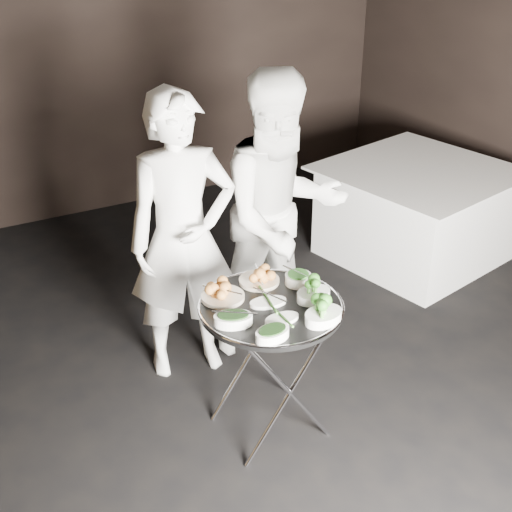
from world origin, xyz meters
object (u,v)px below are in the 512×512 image
waiter_right (282,216)px  dining_table (416,213)px  tray_stand (270,363)px  waiter_left (183,239)px  serving_tray (271,307)px

waiter_right → dining_table: (1.45, 0.48, -0.50)m
waiter_right → dining_table: waiter_right is taller
waiter_right → tray_stand: bearing=-120.7°
waiter_left → serving_tray: bearing=-69.0°
tray_stand → serving_tray: (0.00, -0.00, 0.33)m
waiter_left → dining_table: bearing=21.8°
tray_stand → waiter_right: waiter_right is taller
waiter_left → dining_table: size_ratio=1.35×
waiter_right → dining_table: 1.61m
waiter_right → serving_tray: bearing=-120.7°
serving_tray → waiter_right: size_ratio=0.42×
tray_stand → waiter_left: (-0.14, 0.72, 0.41)m
waiter_right → waiter_left: bearing=179.2°
tray_stand → serving_tray: 0.33m
serving_tray → dining_table: serving_tray is taller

